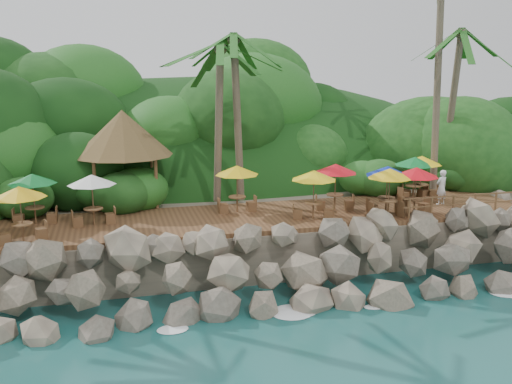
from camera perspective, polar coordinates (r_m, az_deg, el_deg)
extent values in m
plane|color=#19514F|center=(21.22, 4.13, -12.47)|extent=(140.00, 140.00, 0.00)
cube|color=gray|center=(35.65, -4.00, -0.31)|extent=(32.00, 25.20, 2.10)
ellipsoid|color=#143811|center=(43.10, -5.79, 0.48)|extent=(44.80, 28.00, 15.40)
cube|color=brown|center=(25.88, 0.00, -2.59)|extent=(26.00, 5.00, 0.20)
ellipsoid|color=white|center=(20.73, -21.27, -13.88)|extent=(1.20, 0.80, 0.06)
ellipsoid|color=white|center=(20.54, -12.71, -13.54)|extent=(1.20, 0.80, 0.06)
ellipsoid|color=white|center=(20.79, -4.21, -12.92)|extent=(1.20, 0.80, 0.06)
ellipsoid|color=white|center=(21.46, 3.87, -12.07)|extent=(1.20, 0.80, 0.06)
ellipsoid|color=white|center=(22.51, 11.28, -11.08)|extent=(1.20, 0.80, 0.06)
ellipsoid|color=white|center=(23.90, 17.89, -10.03)|extent=(1.20, 0.80, 0.06)
ellipsoid|color=white|center=(25.56, 23.67, -9.01)|extent=(1.20, 0.80, 0.06)
cylinder|color=brown|center=(27.61, -3.76, 6.62)|extent=(0.52, 1.25, 7.64)
ellipsoid|color=#23601E|center=(27.48, -3.88, 14.57)|extent=(6.00, 6.00, 2.40)
cylinder|color=brown|center=(27.93, -1.87, 7.17)|extent=(0.95, 1.11, 8.09)
ellipsoid|color=#23601E|center=(27.85, -1.93, 15.48)|extent=(6.00, 6.00, 2.40)
cylinder|color=brown|center=(31.43, 17.74, 10.62)|extent=(0.93, 1.79, 11.80)
cylinder|color=brown|center=(32.53, 18.99, 7.62)|extent=(0.76, 1.71, 8.46)
ellipsoid|color=#23601E|center=(32.49, 19.54, 15.10)|extent=(6.00, 6.00, 2.40)
cylinder|color=brown|center=(27.25, -15.83, 0.50)|extent=(0.16, 0.16, 2.40)
cylinder|color=brown|center=(27.31, -9.96, 0.82)|extent=(0.16, 0.16, 2.40)
cylinder|color=brown|center=(30.00, -15.73, 1.58)|extent=(0.16, 0.16, 2.40)
cylinder|color=brown|center=(30.05, -10.40, 1.87)|extent=(0.16, 0.16, 2.40)
cone|color=brown|center=(28.27, -13.21, 5.80)|extent=(4.76, 4.76, 2.20)
cylinder|color=brown|center=(26.96, 15.58, -1.45)|extent=(0.08, 0.08, 0.72)
cylinder|color=brown|center=(26.88, 15.63, -0.69)|extent=(0.81, 0.81, 0.05)
cylinder|color=brown|center=(26.80, 15.67, 0.02)|extent=(0.05, 0.05, 2.13)
cone|color=red|center=(26.63, 15.79, 1.95)|extent=(2.03, 2.03, 0.43)
cube|color=brown|center=(26.49, 14.61, -1.93)|extent=(0.52, 0.52, 0.44)
cube|color=brown|center=(27.50, 16.49, -1.52)|extent=(0.52, 0.52, 0.44)
cylinder|color=brown|center=(27.10, 7.89, -1.03)|extent=(0.08, 0.08, 0.72)
cylinder|color=brown|center=(27.02, 7.92, -0.27)|extent=(0.81, 0.81, 0.05)
cylinder|color=brown|center=(26.94, 7.94, 0.43)|extent=(0.05, 0.05, 2.13)
cone|color=red|center=(26.77, 8.00, 2.36)|extent=(2.03, 2.03, 0.43)
cube|color=brown|center=(27.03, 6.47, -1.31)|extent=(0.49, 0.49, 0.44)
cube|color=brown|center=(27.24, 9.29, -1.29)|extent=(0.49, 0.49, 0.44)
cylinder|color=brown|center=(26.35, 13.11, -1.63)|extent=(0.08, 0.08, 0.72)
cylinder|color=brown|center=(26.26, 13.15, -0.85)|extent=(0.81, 0.81, 0.05)
cylinder|color=brown|center=(26.19, 13.18, -0.13)|extent=(0.05, 0.05, 2.13)
cone|color=yellow|center=(26.01, 13.28, 1.84)|extent=(2.03, 2.03, 0.43)
cube|color=brown|center=(26.04, 11.83, -2.04)|extent=(0.44, 0.44, 0.44)
cube|color=brown|center=(26.74, 14.33, -1.79)|extent=(0.44, 0.44, 0.44)
cylinder|color=brown|center=(26.93, 12.90, -1.31)|extent=(0.08, 0.08, 0.72)
cylinder|color=brown|center=(26.85, 12.93, -0.55)|extent=(0.81, 0.81, 0.05)
cylinder|color=brown|center=(26.78, 12.97, 0.15)|extent=(0.05, 0.05, 2.13)
cone|color=#0D27AE|center=(26.60, 13.07, 2.09)|extent=(2.03, 2.03, 0.43)
cube|color=brown|center=(26.71, 11.54, -1.66)|extent=(0.44, 0.44, 0.44)
cube|color=brown|center=(27.23, 14.20, -1.52)|extent=(0.44, 0.44, 0.44)
cylinder|color=brown|center=(25.35, 5.75, -1.92)|extent=(0.08, 0.08, 0.72)
cylinder|color=brown|center=(25.26, 5.77, -1.11)|extent=(0.81, 0.81, 0.05)
cylinder|color=brown|center=(25.18, 5.78, -0.36)|extent=(0.05, 0.05, 2.13)
cone|color=yellow|center=(25.00, 5.83, 1.69)|extent=(2.03, 2.03, 0.43)
cube|color=brown|center=(25.37, 4.21, -2.19)|extent=(0.52, 0.52, 0.44)
cube|color=brown|center=(25.41, 7.27, -2.23)|extent=(0.52, 0.52, 0.44)
cylinder|color=brown|center=(25.22, -15.94, -2.42)|extent=(0.08, 0.08, 0.72)
cylinder|color=brown|center=(25.13, -15.99, -1.61)|extent=(0.81, 0.81, 0.05)
cylinder|color=brown|center=(25.05, -16.03, -0.86)|extent=(0.05, 0.05, 2.13)
cone|color=white|center=(24.87, -16.16, 1.20)|extent=(2.03, 2.03, 0.43)
cube|color=brown|center=(25.19, -17.44, -2.85)|extent=(0.46, 0.46, 0.44)
cube|color=brown|center=(25.34, -14.40, -2.58)|extent=(0.46, 0.46, 0.44)
cylinder|color=brown|center=(26.42, -1.89, -1.26)|extent=(0.08, 0.08, 0.72)
cylinder|color=brown|center=(26.33, -1.90, -0.49)|extent=(0.81, 0.81, 0.05)
cylinder|color=brown|center=(26.26, -1.91, 0.23)|extent=(0.05, 0.05, 2.13)
cone|color=yellow|center=(26.08, -1.92, 2.20)|extent=(2.03, 2.03, 0.43)
cube|color=brown|center=(26.28, -3.31, -1.65)|extent=(0.43, 0.43, 0.44)
cube|color=brown|center=(26.64, -0.49, -1.44)|extent=(0.43, 0.43, 0.44)
cylinder|color=brown|center=(23.72, -22.32, -3.83)|extent=(0.08, 0.08, 0.72)
cylinder|color=brown|center=(23.63, -22.40, -2.97)|extent=(0.81, 0.81, 0.05)
cylinder|color=brown|center=(23.54, -22.46, -2.18)|extent=(0.05, 0.05, 2.13)
cone|color=yellow|center=(23.34, -22.65, 0.00)|extent=(2.03, 2.03, 0.43)
cube|color=brown|center=(23.65, -23.90, -4.36)|extent=(0.52, 0.52, 0.44)
cube|color=brown|center=(23.88, -20.71, -3.92)|extent=(0.52, 0.52, 0.44)
cylinder|color=brown|center=(26.22, -21.24, -2.23)|extent=(0.08, 0.08, 0.72)
cylinder|color=brown|center=(26.14, -21.31, -1.45)|extent=(0.81, 0.81, 0.05)
cylinder|color=brown|center=(26.06, -21.36, -0.73)|extent=(0.05, 0.05, 2.13)
cone|color=#0B6826|center=(25.88, -21.53, 1.25)|extent=(2.03, 2.03, 0.43)
cube|color=brown|center=(26.37, -22.67, -2.58)|extent=(0.42, 0.42, 0.44)
cube|color=brown|center=(26.16, -19.76, -2.46)|extent=(0.42, 0.42, 0.44)
cylinder|color=brown|center=(30.34, 16.10, 0.05)|extent=(0.08, 0.08, 0.72)
cylinder|color=brown|center=(30.27, 16.14, 0.73)|extent=(0.81, 0.81, 0.05)
cylinder|color=brown|center=(30.20, 16.18, 1.36)|extent=(0.05, 0.05, 2.13)
cone|color=yellow|center=(30.05, 16.29, 3.08)|extent=(2.03, 2.03, 0.43)
cube|color=brown|center=(30.27, 14.82, -0.16)|extent=(0.53, 0.53, 0.44)
cube|color=brown|center=(30.49, 17.34, -0.23)|extent=(0.53, 0.53, 0.44)
cylinder|color=brown|center=(29.96, 15.47, -0.06)|extent=(0.08, 0.08, 0.72)
cylinder|color=brown|center=(29.89, 15.51, 0.63)|extent=(0.81, 0.81, 0.05)
cylinder|color=brown|center=(29.82, 15.55, 1.26)|extent=(0.05, 0.05, 2.13)
cone|color=#0C712B|center=(29.66, 15.65, 3.00)|extent=(2.03, 2.03, 0.43)
cube|color=brown|center=(29.52, 14.54, -0.46)|extent=(0.50, 0.50, 0.44)
cube|color=brown|center=(30.47, 16.34, -0.17)|extent=(0.50, 0.50, 0.44)
cylinder|color=brown|center=(25.96, 15.12, -1.62)|extent=(0.10, 0.10, 1.00)
cylinder|color=brown|center=(26.51, 17.19, -1.46)|extent=(0.10, 0.10, 1.00)
cylinder|color=brown|center=(27.10, 19.18, -1.30)|extent=(0.10, 0.10, 1.00)
cylinder|color=brown|center=(27.71, 21.08, -1.15)|extent=(0.10, 0.10, 1.00)
cylinder|color=brown|center=(28.36, 22.89, -1.01)|extent=(0.10, 0.10, 1.00)
cube|color=brown|center=(27.94, 22.07, -0.18)|extent=(8.30, 0.06, 0.06)
cube|color=brown|center=(28.02, 22.00, -0.98)|extent=(8.30, 0.06, 0.06)
imported|color=silver|center=(29.18, 18.09, 0.45)|extent=(0.71, 0.55, 1.72)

